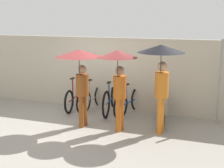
{
  "coord_description": "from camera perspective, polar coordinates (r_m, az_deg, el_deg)",
  "views": [
    {
      "loc": [
        3.29,
        -6.61,
        2.77
      ],
      "look_at": [
        0.56,
        1.04,
        1.0
      ],
      "focal_mm": 50.0,
      "sensor_mm": 36.0,
      "label": 1
    }
  ],
  "objects": [
    {
      "name": "pedestrian_center",
      "position": [
        7.33,
        1.2,
        2.7
      ],
      "size": [
        0.93,
        0.93,
        2.01
      ],
      "rotation": [
        0.0,
        0.0,
        3.07
      ],
      "color": "#B25619",
      "rests_on": "ground"
    },
    {
      "name": "pedestrian_trailing",
      "position": [
        7.22,
        9.01,
        3.76
      ],
      "size": [
        1.08,
        1.08,
        2.15
      ],
      "rotation": [
        0.0,
        0.0,
        3.05
      ],
      "color": "#C66B1E",
      "rests_on": "ground"
    },
    {
      "name": "motorcycle",
      "position": [
        8.68,
        9.22,
        -3.8
      ],
      "size": [
        0.67,
        2.03,
        0.9
      ],
      "rotation": [
        0.0,
        0.0,
        1.76
      ],
      "color": "black",
      "rests_on": "ground"
    },
    {
      "name": "pedestrian_leading",
      "position": [
        7.64,
        -5.88,
        3.59
      ],
      "size": [
        1.14,
        1.14,
        1.99
      ],
      "rotation": [
        0.0,
        0.0,
        3.08
      ],
      "color": "brown",
      "rests_on": "ground"
    },
    {
      "name": "parked_bicycle_3",
      "position": [
        8.92,
        3.21,
        -3.19
      ],
      "size": [
        0.53,
        1.73,
        1.08
      ],
      "rotation": [
        0.0,
        0.0,
        1.37
      ],
      "color": "black",
      "rests_on": "ground"
    },
    {
      "name": "parked_bicycle_2",
      "position": [
        9.11,
        -0.28,
        -2.79
      ],
      "size": [
        0.44,
        1.8,
        0.99
      ],
      "rotation": [
        0.0,
        0.0,
        1.69
      ],
      "color": "black",
      "rests_on": "ground"
    },
    {
      "name": "awning_pole",
      "position": [
        8.43,
        19.12,
        0.26
      ],
      "size": [
        0.07,
        0.07,
        2.22
      ],
      "color": "gray",
      "rests_on": "ground"
    },
    {
      "name": "ground_plane",
      "position": [
        7.89,
        -6.45,
        -8.35
      ],
      "size": [
        30.0,
        30.0,
        0.0
      ],
      "primitive_type": "plane",
      "color": "gray"
    },
    {
      "name": "parked_bicycle_0",
      "position": [
        9.59,
        -6.77,
        -2.33
      ],
      "size": [
        0.44,
        1.73,
        1.07
      ],
      "rotation": [
        0.0,
        0.0,
        1.69
      ],
      "color": "black",
      "rests_on": "ground"
    },
    {
      "name": "back_wall",
      "position": [
        9.38,
        -1.22,
        1.92
      ],
      "size": [
        10.86,
        0.12,
        2.16
      ],
      "color": "#B2A893",
      "rests_on": "ground"
    },
    {
      "name": "parked_bicycle_1",
      "position": [
        9.35,
        -3.53,
        -2.5
      ],
      "size": [
        0.46,
        1.68,
        1.07
      ],
      "rotation": [
        0.0,
        0.0,
        1.41
      ],
      "color": "black",
      "rests_on": "ground"
    }
  ]
}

